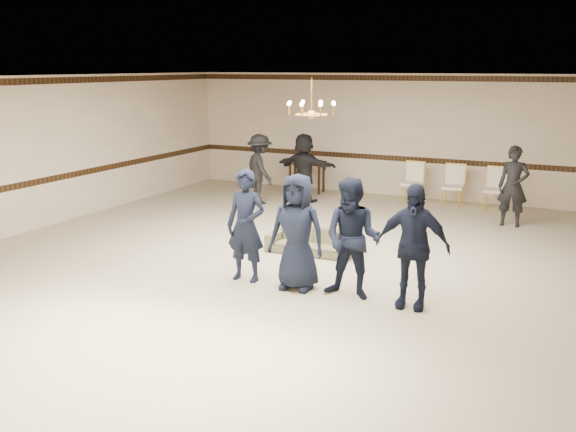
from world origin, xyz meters
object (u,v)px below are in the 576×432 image
object	(u,v)px
boy_d	(412,246)
banquet_chair_mid	(453,186)
banquet_chair_left	(413,183)
settee	(311,240)
chandelier	(312,96)
boy_c	(352,239)
boy_a	(246,226)
banquet_chair_right	(495,190)
boy_b	(297,232)
adult_mid	(304,168)
adult_left	(260,169)
console_table	(307,177)
adult_right	(513,186)

from	to	relation	value
boy_d	banquet_chair_mid	distance (m)	7.06
banquet_chair_left	settee	bearing A→B (deg)	-93.17
chandelier	boy_c	xyz separation A→B (m)	(1.47, -1.80, -1.97)
boy_d	settee	bearing A→B (deg)	139.73
boy_a	banquet_chair_right	bearing A→B (deg)	66.54
boy_b	boy_c	distance (m)	0.90
boy_d	banquet_chair_right	size ratio (longest dim) A/B	1.76
boy_c	adult_mid	world-z (taller)	boy_c
chandelier	adult_left	world-z (taller)	chandelier
chandelier	boy_b	distance (m)	2.73
boy_a	adult_mid	world-z (taller)	boy_a
boy_a	console_table	size ratio (longest dim) A/B	1.86
boy_c	banquet_chair_left	world-z (taller)	boy_c
boy_d	boy_a	bearing A→B (deg)	177.87
adult_mid	banquet_chair_right	distance (m)	4.67
boy_a	settee	size ratio (longest dim) A/B	1.11
adult_left	boy_a	bearing A→B (deg)	154.65
banquet_chair_right	boy_b	bearing A→B (deg)	-105.18
adult_left	console_table	world-z (taller)	adult_left
settee	adult_left	bearing A→B (deg)	128.66
boy_a	boy_d	distance (m)	2.70
boy_b	boy_d	world-z (taller)	same
boy_b	adult_mid	world-z (taller)	boy_b
adult_mid	settee	bearing A→B (deg)	120.04
boy_b	banquet_chair_right	size ratio (longest dim) A/B	1.76
chandelier	adult_mid	distance (m)	5.11
boy_a	console_table	distance (m)	7.53
banquet_chair_mid	banquet_chair_right	size ratio (longest dim) A/B	1.00
boy_d	console_table	bearing A→B (deg)	121.86
adult_left	adult_mid	distance (m)	1.14
chandelier	banquet_chair_mid	distance (m)	5.90
banquet_chair_right	settee	bearing A→B (deg)	-115.82
boy_a	settee	bearing A→B (deg)	78.85
boy_d	adult_right	xyz separation A→B (m)	(0.69, 5.63, -0.03)
chandelier	boy_c	size ratio (longest dim) A/B	0.52
boy_b	banquet_chair_right	xyz separation A→B (m)	(1.95, 7.00, -0.39)
chandelier	banquet_chair_left	size ratio (longest dim) A/B	0.92
adult_right	banquet_chair_right	distance (m)	1.51
chandelier	boy_b	bearing A→B (deg)	-72.54
banquet_chair_left	console_table	size ratio (longest dim) A/B	1.06
boy_b	boy_c	bearing A→B (deg)	-4.02
banquet_chair_left	banquet_chair_mid	world-z (taller)	same
boy_b	banquet_chair_left	bearing A→B (deg)	86.42
banquet_chair_mid	boy_b	bearing A→B (deg)	-102.58
adult_mid	banquet_chair_right	world-z (taller)	adult_mid
chandelier	adult_right	size ratio (longest dim) A/B	0.54
banquet_chair_mid	banquet_chair_right	world-z (taller)	same
boy_b	banquet_chair_mid	distance (m)	7.07
boy_c	adult_mid	bearing A→B (deg)	120.45
settee	banquet_chair_left	distance (m)	5.16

